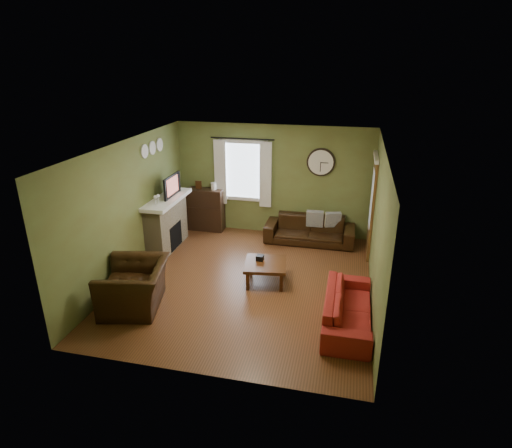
% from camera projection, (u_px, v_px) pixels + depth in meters
% --- Properties ---
extents(floor, '(4.60, 5.20, 0.00)m').
position_uv_depth(floor, '(246.00, 282.00, 8.16)').
color(floor, brown).
rests_on(floor, ground).
extents(ceiling, '(4.60, 5.20, 0.00)m').
position_uv_depth(ceiling, '(245.00, 147.00, 7.21)').
color(ceiling, white).
rests_on(ceiling, ground).
extents(wall_left, '(0.00, 5.20, 2.60)m').
position_uv_depth(wall_left, '(129.00, 209.00, 8.16)').
color(wall_left, olive).
rests_on(wall_left, ground).
extents(wall_right, '(0.00, 5.20, 2.60)m').
position_uv_depth(wall_right, '(378.00, 229.00, 7.21)').
color(wall_right, olive).
rests_on(wall_right, ground).
extents(wall_back, '(4.60, 0.00, 2.60)m').
position_uv_depth(wall_back, '(273.00, 180.00, 10.04)').
color(wall_back, olive).
rests_on(wall_back, ground).
extents(wall_front, '(4.60, 0.00, 2.60)m').
position_uv_depth(wall_front, '(194.00, 291.00, 5.33)').
color(wall_front, olive).
rests_on(wall_front, ground).
extents(fireplace, '(0.40, 1.40, 1.10)m').
position_uv_depth(fireplace, '(167.00, 225.00, 9.44)').
color(fireplace, gray).
rests_on(fireplace, floor).
extents(firebox, '(0.04, 0.60, 0.55)m').
position_uv_depth(firebox, '(175.00, 236.00, 9.49)').
color(firebox, black).
rests_on(firebox, fireplace).
extents(mantel, '(0.58, 1.60, 0.08)m').
position_uv_depth(mantel, '(166.00, 199.00, 9.22)').
color(mantel, white).
rests_on(mantel, fireplace).
extents(tv, '(0.08, 0.60, 0.35)m').
position_uv_depth(tv, '(169.00, 188.00, 9.27)').
color(tv, black).
rests_on(tv, mantel).
extents(tv_screen, '(0.02, 0.62, 0.36)m').
position_uv_depth(tv_screen, '(172.00, 186.00, 9.23)').
color(tv_screen, '#994C3F').
rests_on(tv_screen, mantel).
extents(medallion_left, '(0.28, 0.28, 0.03)m').
position_uv_depth(medallion_left, '(145.00, 151.00, 8.54)').
color(medallion_left, white).
rests_on(medallion_left, wall_left).
extents(medallion_mid, '(0.28, 0.28, 0.03)m').
position_uv_depth(medallion_mid, '(152.00, 148.00, 8.85)').
color(medallion_mid, white).
rests_on(medallion_mid, wall_left).
extents(medallion_right, '(0.28, 0.28, 0.03)m').
position_uv_depth(medallion_right, '(160.00, 145.00, 9.17)').
color(medallion_right, white).
rests_on(medallion_right, wall_left).
extents(window_pane, '(1.00, 0.02, 1.30)m').
position_uv_depth(window_pane, '(244.00, 171.00, 10.10)').
color(window_pane, silver).
rests_on(window_pane, wall_back).
extents(curtain_rod, '(0.03, 0.03, 1.50)m').
position_uv_depth(curtain_rod, '(242.00, 139.00, 9.72)').
color(curtain_rod, black).
rests_on(curtain_rod, wall_back).
extents(curtain_left, '(0.28, 0.04, 1.55)m').
position_uv_depth(curtain_left, '(220.00, 172.00, 10.14)').
color(curtain_left, silver).
rests_on(curtain_left, wall_back).
extents(curtain_right, '(0.28, 0.04, 1.55)m').
position_uv_depth(curtain_right, '(266.00, 175.00, 9.91)').
color(curtain_right, silver).
rests_on(curtain_right, wall_back).
extents(wall_clock, '(0.64, 0.06, 0.64)m').
position_uv_depth(wall_clock, '(321.00, 162.00, 9.58)').
color(wall_clock, white).
rests_on(wall_clock, wall_back).
extents(door, '(0.05, 0.90, 2.10)m').
position_uv_depth(door, '(372.00, 208.00, 8.98)').
color(door, brown).
rests_on(door, floor).
extents(bookshelf, '(0.87, 0.37, 1.04)m').
position_uv_depth(bookshelf, '(206.00, 209.00, 10.48)').
color(bookshelf, black).
rests_on(bookshelf, floor).
extents(book, '(0.26, 0.29, 0.02)m').
position_uv_depth(book, '(212.00, 190.00, 10.49)').
color(book, '#3D1F0C').
rests_on(book, bookshelf).
extents(sofa_brown, '(2.03, 0.79, 0.59)m').
position_uv_depth(sofa_brown, '(310.00, 230.00, 9.83)').
color(sofa_brown, black).
rests_on(sofa_brown, floor).
extents(pillow_left, '(0.39, 0.13, 0.39)m').
position_uv_depth(pillow_left, '(315.00, 219.00, 9.79)').
color(pillow_left, gray).
rests_on(pillow_left, sofa_brown).
extents(pillow_right, '(0.37, 0.21, 0.35)m').
position_uv_depth(pillow_right, '(333.00, 220.00, 9.74)').
color(pillow_right, gray).
rests_on(pillow_right, sofa_brown).
extents(sofa_red, '(0.73, 1.87, 0.55)m').
position_uv_depth(sofa_red, '(348.00, 308.00, 6.82)').
color(sofa_red, maroon).
rests_on(sofa_red, floor).
extents(armchair, '(1.28, 1.39, 0.78)m').
position_uv_depth(armchair, '(135.00, 286.00, 7.24)').
color(armchair, black).
rests_on(armchair, floor).
extents(coffee_table, '(0.87, 0.87, 0.41)m').
position_uv_depth(coffee_table, '(266.00, 273.00, 8.09)').
color(coffee_table, '#3D1F0C').
rests_on(coffee_table, floor).
extents(tissue_box, '(0.14, 0.14, 0.10)m').
position_uv_depth(tissue_box, '(260.00, 261.00, 8.12)').
color(tissue_box, black).
rests_on(tissue_box, coffee_table).
extents(wine_glass_a, '(0.07, 0.07, 0.21)m').
position_uv_depth(wine_glass_a, '(156.00, 201.00, 8.69)').
color(wine_glass_a, white).
rests_on(wine_glass_a, mantel).
extents(wine_glass_b, '(0.07, 0.07, 0.20)m').
position_uv_depth(wine_glass_b, '(158.00, 199.00, 8.80)').
color(wine_glass_b, white).
rests_on(wine_glass_b, mantel).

